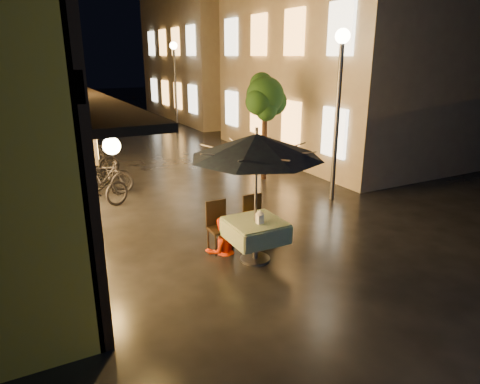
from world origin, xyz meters
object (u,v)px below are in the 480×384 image
table_lantern (260,216)px  person_yellow (262,212)px  streetlamp_near (339,85)px  person_orange (221,219)px  bicycle_0 (94,192)px  cafe_table (255,230)px  patio_umbrella (256,146)px

table_lantern → person_yellow: size_ratio=0.18×
streetlamp_near → person_orange: 4.77m
person_orange → bicycle_0: (-1.77, 3.41, -0.19)m
cafe_table → person_orange: size_ratio=0.72×
cafe_table → patio_umbrella: patio_umbrella is taller
person_orange → table_lantern: bearing=117.8°
patio_umbrella → table_lantern: (-0.00, -0.16, -1.23)m
patio_umbrella → person_yellow: size_ratio=1.82×
patio_umbrella → bicycle_0: (-2.17, 4.01, -1.65)m
table_lantern → person_yellow: person_yellow is taller
table_lantern → person_orange: (-0.40, 0.75, -0.23)m
streetlamp_near → patio_umbrella: size_ratio=1.72×
table_lantern → patio_umbrella: bearing=90.0°
streetlamp_near → person_yellow: (-3.07, -1.59, -2.24)m
patio_umbrella → streetlamp_near: bearing=31.1°
cafe_table → bicycle_0: bearing=118.4°
streetlamp_near → table_lantern: streetlamp_near is taller
bicycle_0 → patio_umbrella: bearing=-174.0°
patio_umbrella → person_yellow: 1.63m
streetlamp_near → person_yellow: size_ratio=3.13×
person_orange → person_yellow: (0.86, -0.06, -0.01)m
streetlamp_near → table_lantern: (-3.53, -2.28, -2.00)m
person_orange → person_yellow: 0.86m
cafe_table → table_lantern: 0.37m
streetlamp_near → bicycle_0: streetlamp_near is taller
streetlamp_near → person_yellow: streetlamp_near is taller
table_lantern → bicycle_0: bearing=117.5°
cafe_table → table_lantern: size_ratio=3.96×
person_yellow → bicycle_0: 4.35m
person_yellow → cafe_table: bearing=57.3°
streetlamp_near → person_yellow: 4.12m
patio_umbrella → bicycle_0: bearing=118.4°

